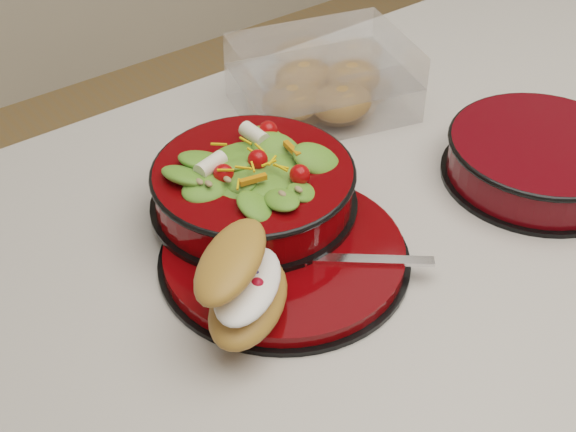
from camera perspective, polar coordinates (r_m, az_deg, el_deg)
island_counter at (r=1.32m, az=8.40°, el=-12.66°), size 1.24×0.74×0.90m
dinner_plate at (r=0.86m, az=-0.20°, el=-2.72°), size 0.27×0.27×0.02m
salad_bowl at (r=0.88m, az=-2.49°, el=2.60°), size 0.23×0.23×0.10m
croissant at (r=0.76m, az=-3.14°, el=-4.81°), size 0.14×0.15×0.08m
fork at (r=0.84m, az=4.01°, el=-3.07°), size 0.15×0.12×0.00m
pastry_box at (r=1.09m, az=2.49°, el=9.59°), size 0.26×0.22×0.09m
extra_bowl at (r=1.01m, az=17.50°, el=4.02°), size 0.23×0.23×0.05m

